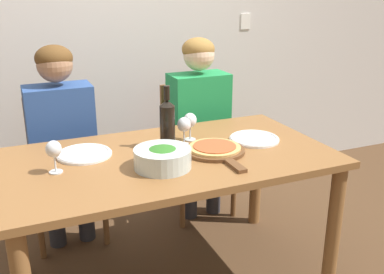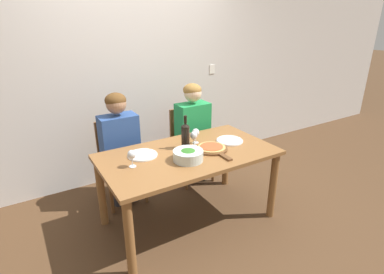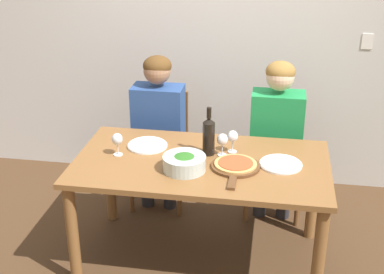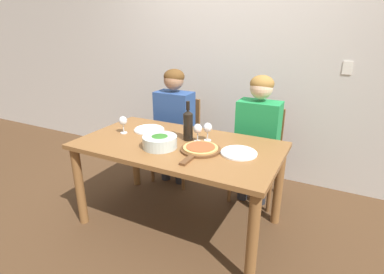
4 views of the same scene
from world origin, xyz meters
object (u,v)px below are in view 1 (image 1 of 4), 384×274
at_px(wine_bottle, 167,123).
at_px(pizza_on_board, 215,150).
at_px(person_woman, 61,129).
at_px(broccoli_bowl, 163,158).
at_px(dinner_plate_left, 84,154).
at_px(chair_left, 63,162).
at_px(person_man, 200,112).
at_px(wine_glass_right, 190,121).
at_px(chair_right, 193,143).
at_px(wine_glass_centre, 184,126).
at_px(dinner_plate_right, 254,139).
at_px(wine_glass_left, 54,151).

relative_size(wine_bottle, pizza_on_board, 0.73).
bearing_deg(pizza_on_board, person_woman, 132.11).
xyz_separation_m(broccoli_bowl, dinner_plate_left, (-0.30, 0.29, -0.04)).
height_order(chair_left, person_man, person_man).
distance_m(person_woman, wine_glass_right, 0.79).
xyz_separation_m(chair_right, dinner_plate_left, (-0.85, -0.61, 0.27)).
bearing_deg(dinner_plate_left, pizza_on_board, -19.77).
xyz_separation_m(chair_right, pizza_on_board, (-0.24, -0.83, 0.27)).
xyz_separation_m(wine_bottle, wine_glass_centre, (0.09, -0.01, -0.03)).
distance_m(chair_right, dinner_plate_right, 0.79).
xyz_separation_m(dinner_plate_right, wine_glass_centre, (-0.37, 0.08, 0.10)).
bearing_deg(chair_left, dinner_plate_right, -38.91).
bearing_deg(wine_glass_left, dinner_plate_left, 45.49).
distance_m(wine_bottle, wine_glass_centre, 0.09).
xyz_separation_m(wine_bottle, dinner_plate_right, (0.46, -0.09, -0.12)).
bearing_deg(wine_bottle, dinner_plate_right, -10.60).
bearing_deg(wine_glass_centre, chair_right, 62.95).
bearing_deg(wine_glass_left, pizza_on_board, -4.52).
xyz_separation_m(chair_left, dinner_plate_right, (0.92, -0.74, 0.27)).
distance_m(chair_right, wine_glass_right, 0.76).
height_order(pizza_on_board, wine_glass_left, wine_glass_left).
bearing_deg(chair_left, dinner_plate_left, -86.09).
bearing_deg(dinner_plate_right, chair_left, 141.09).
xyz_separation_m(person_man, broccoli_bowl, (-0.54, -0.79, 0.05)).
height_order(chair_left, chair_right, same).
height_order(wine_bottle, pizza_on_board, wine_bottle).
bearing_deg(wine_glass_right, chair_left, 135.26).
bearing_deg(person_man, chair_left, 173.02).
distance_m(chair_right, person_man, 0.27).
bearing_deg(person_woman, wine_glass_left, -99.82).
distance_m(chair_left, wine_glass_centre, 0.93).
bearing_deg(wine_bottle, pizza_on_board, -41.72).
bearing_deg(wine_glass_left, dinner_plate_right, 1.23).
height_order(chair_left, wine_glass_left, wine_glass_left).
bearing_deg(chair_right, wine_glass_right, -114.83).
xyz_separation_m(wine_glass_left, wine_glass_right, (0.72, 0.16, 0.00)).
bearing_deg(wine_glass_left, person_woman, 80.18).
xyz_separation_m(wine_glass_left, wine_glass_centre, (0.66, 0.10, 0.00)).
bearing_deg(wine_glass_left, chair_right, 37.45).
relative_size(person_man, wine_bottle, 3.76).
distance_m(broccoli_bowl, dinner_plate_left, 0.42).
xyz_separation_m(dinner_plate_left, pizza_on_board, (0.61, -0.22, 0.01)).
relative_size(dinner_plate_right, wine_glass_left, 1.77).
xyz_separation_m(pizza_on_board, wine_glass_left, (-0.76, 0.06, 0.09)).
bearing_deg(person_man, wine_glass_right, -119.44).
xyz_separation_m(chair_right, wine_bottle, (-0.43, -0.66, 0.39)).
distance_m(pizza_on_board, wine_glass_centre, 0.21).
bearing_deg(wine_glass_left, wine_bottle, 10.75).
height_order(chair_right, pizza_on_board, chair_right).
xyz_separation_m(person_woman, wine_glass_right, (0.61, -0.49, 0.11)).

